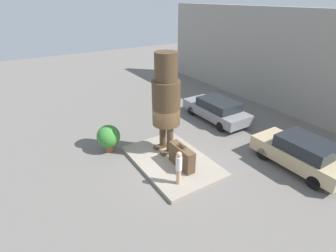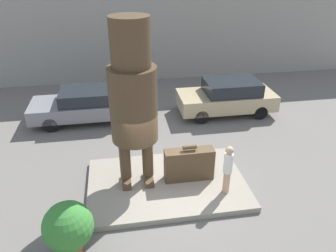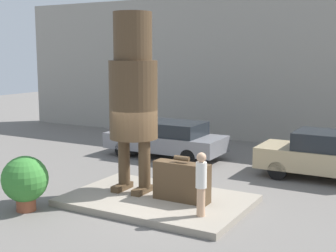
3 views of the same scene
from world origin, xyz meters
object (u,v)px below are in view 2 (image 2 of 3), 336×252
at_px(giant_suitcase, 189,164).
at_px(parked_car_grey, 88,104).
at_px(parked_car_tan, 227,96).
at_px(planter_pot, 68,227).
at_px(tourist, 228,168).
at_px(statue_figure, 133,94).

bearing_deg(giant_suitcase, parked_car_grey, 123.16).
relative_size(giant_suitcase, parked_car_tan, 0.36).
distance_m(giant_suitcase, parked_car_grey, 6.06).
distance_m(giant_suitcase, planter_pot, 4.07).
relative_size(parked_car_grey, parked_car_tan, 1.09).
distance_m(tourist, parked_car_grey, 7.29).
height_order(giant_suitcase, parked_car_tan, parked_car_tan).
distance_m(parked_car_tan, planter_pot, 9.36).
height_order(statue_figure, giant_suitcase, statue_figure).
distance_m(giant_suitcase, parked_car_tan, 5.55).
xyz_separation_m(tourist, parked_car_tan, (1.88, 5.59, -0.22)).
bearing_deg(parked_car_grey, statue_figure, 109.18).
xyz_separation_m(parked_car_tan, planter_pot, (-6.23, -6.99, 0.00)).
bearing_deg(statue_figure, parked_car_grey, 109.18).
xyz_separation_m(giant_suitcase, parked_car_tan, (2.83, 4.77, 0.11)).
relative_size(statue_figure, planter_pot, 3.45).
height_order(statue_figure, tourist, statue_figure).
distance_m(statue_figure, planter_pot, 3.76).
distance_m(parked_car_grey, parked_car_tan, 6.15).
bearing_deg(planter_pot, parked_car_tan, 48.27).
bearing_deg(statue_figure, giant_suitcase, -5.94).
xyz_separation_m(giant_suitcase, parked_car_grey, (-3.32, 5.08, 0.05)).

